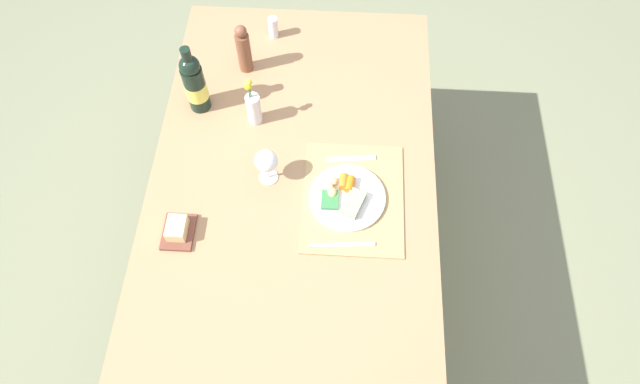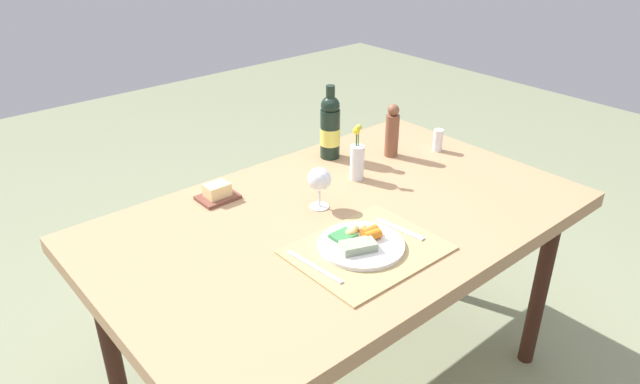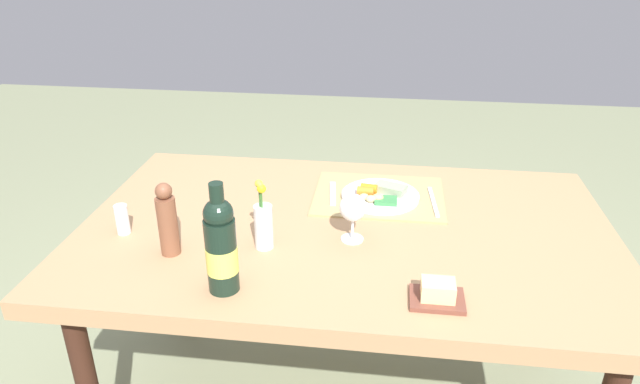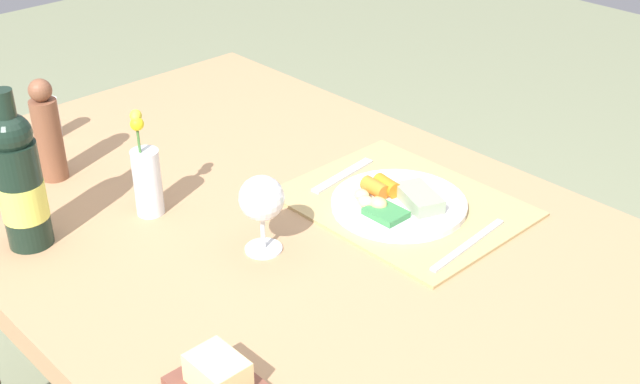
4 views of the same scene
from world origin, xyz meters
name	(u,v)px [view 3 (image 3 of 4)]	position (x,y,z in m)	size (l,w,h in m)	color
dining_table	(345,245)	(0.00, 0.00, 0.70)	(1.57, 0.97, 0.77)	#A98058
placemat	(379,196)	(-0.09, -0.21, 0.77)	(0.42, 0.33, 0.01)	tan
dinner_plate	(380,195)	(-0.09, -0.19, 0.79)	(0.25, 0.25, 0.04)	silver
fork	(433,201)	(-0.26, -0.18, 0.78)	(0.01, 0.21, 0.01)	silver
knife	(333,193)	(0.06, -0.20, 0.78)	(0.02, 0.17, 0.01)	silver
flower_vase	(263,224)	(0.21, 0.15, 0.84)	(0.05, 0.05, 0.21)	silver
wine_glass	(353,209)	(-0.02, 0.08, 0.87)	(0.08, 0.08, 0.14)	white
pepper_mill	(167,221)	(0.46, 0.22, 0.87)	(0.05, 0.05, 0.21)	brown
salt_shaker	(122,219)	(0.64, 0.13, 0.81)	(0.04, 0.04, 0.09)	white
wine_bottle	(221,246)	(0.27, 0.36, 0.89)	(0.08, 0.08, 0.29)	black
butter_dish	(438,294)	(-0.25, 0.35, 0.79)	(0.13, 0.10, 0.06)	brown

